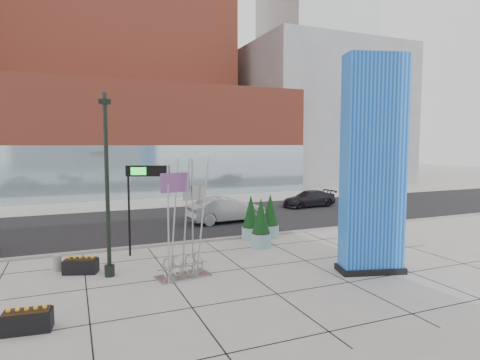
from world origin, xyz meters
name	(u,v)px	position (x,y,z in m)	size (l,w,h in m)	color
ground	(212,265)	(0.00, 0.00, 0.00)	(160.00, 160.00, 0.00)	#9E9991
street_asphalt	(163,222)	(0.00, 10.00, 0.01)	(80.00, 12.00, 0.02)	black
curb_edge	(187,242)	(0.00, 4.00, 0.06)	(80.00, 0.30, 0.12)	gray
tower_podium	(137,140)	(1.00, 27.00, 5.50)	(34.00, 10.00, 11.00)	#973E2B
tower_glass_front	(146,172)	(1.00, 22.20, 2.50)	(34.00, 0.60, 5.00)	#8CA5B2
building_grey_parking	(315,116)	(26.00, 32.00, 9.00)	(20.00, 18.00, 18.00)	slate
building_pale_office	(314,20)	(36.00, 48.00, 27.50)	(16.00, 16.00, 55.00)	#B2B7BC
blue_pylon	(373,169)	(5.58, -3.30, 4.13)	(2.78, 1.79, 8.56)	blue
lamp_post	(108,203)	(-4.11, 0.16, 2.88)	(0.46, 0.39, 7.03)	black
public_art_sculpture	(183,246)	(-1.48, -1.00, 1.20)	(2.15, 1.30, 4.59)	#A5A6A9
concrete_bollard	(57,263)	(-6.00, 1.63, 0.32)	(0.33, 0.33, 0.65)	gray
overhead_street_sign	(144,178)	(-2.29, 2.80, 3.56)	(1.88, 0.87, 4.14)	black
round_planter_east	(270,217)	(4.60, 3.60, 1.14)	(0.97, 0.97, 2.42)	#86AFB5
round_planter_mid	(261,224)	(3.20, 1.86, 1.18)	(1.00, 1.00, 2.49)	#86AFB5
round_planter_west	(251,218)	(3.40, 3.51, 1.15)	(0.97, 0.97, 2.43)	#86AFB5
box_planter_north	(81,265)	(-5.13, 1.00, 0.32)	(1.41, 1.02, 0.70)	black
box_planter_south	(27,320)	(-6.59, -3.77, 0.32)	(1.32, 0.77, 0.69)	black
car_silver_mid	(226,210)	(3.89, 8.50, 0.83)	(1.76, 5.06, 1.67)	#A2A5AA
car_dark_east	(309,199)	(12.42, 11.94, 0.66)	(1.84, 4.54, 1.32)	black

